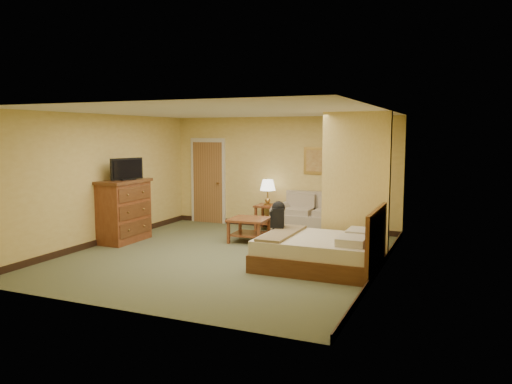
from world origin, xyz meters
The scene contains 17 objects.
floor centered at (0.00, 0.00, 0.00)m, with size 6.00×6.00×0.00m, color #555A3A.
ceiling centered at (0.00, 0.00, 2.60)m, with size 6.00×6.00×0.00m, color white.
back_wall centered at (0.00, 3.00, 1.30)m, with size 5.50×0.02×2.60m, color #DBBB5D.
left_wall centered at (-2.75, 0.00, 1.30)m, with size 0.02×6.00×2.60m, color #DBBB5D.
right_wall centered at (2.75, 0.00, 1.30)m, with size 0.02×6.00×2.60m, color #DBBB5D.
partition centered at (2.15, 0.93, 1.30)m, with size 1.20×0.15×2.60m, color #DBBB5D.
door centered at (-1.95, 2.96, 1.03)m, with size 0.94×0.16×2.10m.
baseboard centered at (0.00, 2.99, 0.06)m, with size 5.50×0.02×0.12m, color black.
loveseat centered at (0.92, 2.58, 0.30)m, with size 1.81×0.84×0.92m.
side_table centered at (-0.23, 2.65, 0.38)m, with size 0.53×0.53×0.58m.
table_lamp centered at (-0.23, 2.65, 1.02)m, with size 0.35×0.35×0.59m.
coffee_table centered at (-0.10, 1.31, 0.35)m, with size 0.80×0.80×0.49m.
wall_picture centered at (0.92, 2.97, 1.60)m, with size 0.79×0.04×0.61m.
dresser centered at (-2.48, 0.32, 0.64)m, with size 0.63×1.20×1.28m.
tv centered at (-2.38, 0.32, 1.49)m, with size 0.29×0.71×0.45m.
bed centered at (1.82, -0.10, 0.29)m, with size 1.94×1.62×1.05m.
backpack centered at (0.92, 0.27, 0.78)m, with size 0.28×0.34×0.51m.
Camera 1 is at (3.98, -7.93, 2.22)m, focal length 35.00 mm.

